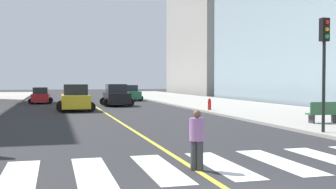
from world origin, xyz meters
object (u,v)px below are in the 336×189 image
object	(u,v)px
car_silver_fifth	(121,92)
traffic_light_near_corner	(324,52)
car_red_fourth	(41,96)
pedestrian_crossing	(197,137)
car_green_second	(130,93)
car_yellow_nearest	(75,98)
park_bench	(324,113)
car_black_third	(116,96)
fire_hydrant	(209,104)

from	to	relation	value
car_silver_fifth	traffic_light_near_corner	xyz separation A→B (m)	(2.32, -41.85, 2.76)
car_red_fourth	pedestrian_crossing	xyz separation A→B (m)	(4.98, -35.20, 0.10)
car_green_second	car_red_fourth	distance (m)	10.79
car_yellow_nearest	park_bench	world-z (taller)	car_yellow_nearest
pedestrian_crossing	car_red_fourth	bearing A→B (deg)	132.34
car_green_second	car_black_third	size ratio (longest dim) A/B	0.92
car_black_third	traffic_light_near_corner	distance (m)	24.68
car_black_third	car_silver_fifth	distance (m)	18.24
car_red_fourth	traffic_light_near_corner	xyz separation A→B (m)	(12.61, -29.92, 2.82)
car_black_third	car_silver_fifth	xyz separation A→B (m)	(3.26, 17.95, -0.12)
car_green_second	traffic_light_near_corner	bearing A→B (deg)	92.17
fire_hydrant	car_yellow_nearest	bearing A→B (deg)	159.26
traffic_light_near_corner	car_red_fourth	bearing A→B (deg)	-67.15
car_silver_fifth	car_black_third	bearing A→B (deg)	81.83
fire_hydrant	car_silver_fifth	bearing A→B (deg)	95.24
car_yellow_nearest	car_silver_fifth	size ratio (longest dim) A/B	1.15
car_black_third	car_red_fourth	distance (m)	9.26
traffic_light_near_corner	fire_hydrant	size ratio (longest dim) A/B	5.54
car_black_third	fire_hydrant	bearing A→B (deg)	121.42
car_red_fourth	car_silver_fifth	distance (m)	15.75
car_red_fourth	fire_hydrant	size ratio (longest dim) A/B	4.32
car_green_second	traffic_light_near_corner	world-z (taller)	traffic_light_near_corner
car_green_second	car_black_third	world-z (taller)	car_black_third
pedestrian_crossing	fire_hydrant	world-z (taller)	pedestrian_crossing
car_yellow_nearest	car_silver_fifth	xyz separation A→B (m)	(7.34, 23.74, -0.14)
fire_hydrant	park_bench	bearing A→B (deg)	-78.35
car_yellow_nearest	traffic_light_near_corner	world-z (taller)	traffic_light_near_corner
car_black_third	car_silver_fifth	world-z (taller)	car_black_third
car_green_second	car_black_third	bearing A→B (deg)	70.84
traffic_light_near_corner	fire_hydrant	distance (m)	14.69
park_bench	pedestrian_crossing	world-z (taller)	pedestrian_crossing
park_bench	car_green_second	bearing A→B (deg)	12.24
car_green_second	fire_hydrant	world-z (taller)	car_green_second
car_yellow_nearest	park_bench	distance (m)	19.06
car_red_fourth	park_bench	xyz separation A→B (m)	(15.07, -26.52, -0.10)
car_green_second	traffic_light_near_corner	xyz separation A→B (m)	(2.54, -33.81, 2.74)
car_silver_fifth	fire_hydrant	bearing A→B (deg)	97.37
car_green_second	car_silver_fifth	distance (m)	8.03
car_green_second	park_bench	world-z (taller)	car_green_second
pedestrian_crossing	fire_hydrant	size ratio (longest dim) A/B	1.81
pedestrian_crossing	car_green_second	bearing A→B (deg)	116.87
park_bench	pedestrian_crossing	bearing A→B (deg)	133.59
traffic_light_near_corner	fire_hydrant	xyz separation A→B (m)	(0.20, 14.37, -3.03)
car_yellow_nearest	traffic_light_near_corner	distance (m)	20.69
car_black_third	park_bench	size ratio (longest dim) A/B	2.53
park_bench	car_yellow_nearest	bearing A→B (deg)	42.38
car_red_fourth	car_black_third	bearing A→B (deg)	-38.48
car_black_third	car_red_fourth	xyz separation A→B (m)	(-7.03, 6.02, -0.17)
car_yellow_nearest	car_black_third	size ratio (longest dim) A/B	1.02
traffic_light_near_corner	fire_hydrant	bearing A→B (deg)	-90.79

